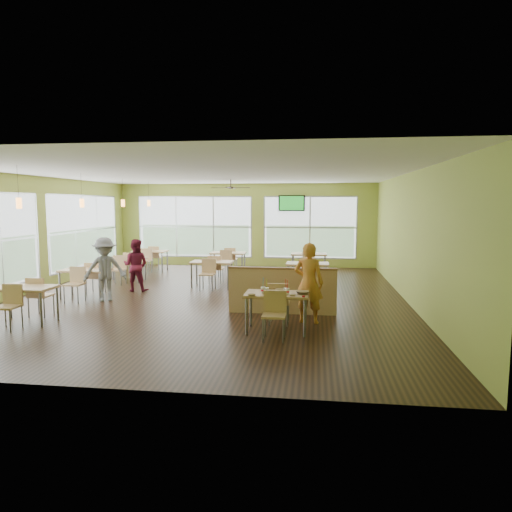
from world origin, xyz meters
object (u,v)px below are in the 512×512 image
half_wall_divider (282,290)px  man_plaid (309,283)px  food_basket (303,292)px  main_table (277,299)px

half_wall_divider → man_plaid: 0.98m
food_basket → man_plaid: bearing=82.6°
food_basket → half_wall_divider: bearing=108.5°
main_table → half_wall_divider: bearing=90.0°
food_basket → main_table: bearing=176.6°
half_wall_divider → man_plaid: bearing=-50.6°
half_wall_divider → main_table: bearing=-90.0°
half_wall_divider → man_plaid: man_plaid is taller
main_table → food_basket: 0.52m
man_plaid → food_basket: (-0.10, -0.76, -0.05)m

